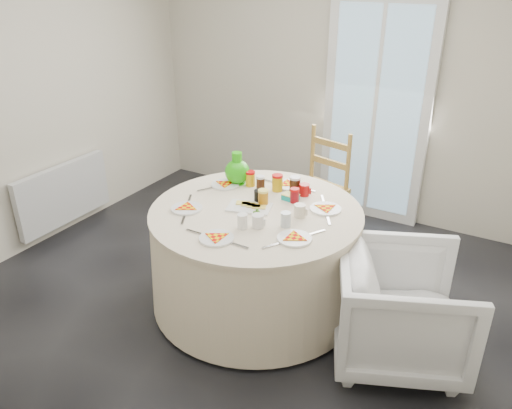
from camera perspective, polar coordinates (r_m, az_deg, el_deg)
The scene contains 14 objects.
floor at distance 3.83m, azimuth -2.99°, elevation -11.11°, with size 4.00×4.00×0.00m, color black.
wall_back at distance 4.96m, azimuth 9.52°, elevation 13.83°, with size 4.00×0.02×2.60m, color #BCB5A3.
wall_left at distance 4.60m, azimuth -25.33°, elevation 10.84°, with size 0.02×4.00×2.60m, color #BCB5A3.
glass_door at distance 4.85m, azimuth 13.56°, elevation 10.17°, with size 1.00×0.08×2.10m, color silver.
radiator at distance 4.94m, azimuth -21.12°, elevation 1.13°, with size 0.07×1.00×0.55m, color silver.
table at distance 3.64m, azimuth 0.00°, elevation -6.04°, with size 1.52×1.52×0.77m, color beige.
wooden_chair at distance 4.44m, azimuth 6.76°, elevation 1.32°, with size 0.46×0.44×1.02m, color #A78F43, non-canonical shape.
armchair at distance 3.27m, azimuth 16.32°, elevation -11.01°, with size 0.78×0.73×0.80m, color silver.
place_settings at distance 3.45m, azimuth 0.00°, elevation -0.45°, with size 1.18×1.18×0.02m, color white, non-canonical shape.
jar_cluster at distance 3.68m, azimuth 1.67°, elevation 2.12°, with size 0.48×0.24×0.14m, color olive, non-canonical shape.
butter_tub at distance 3.60m, azimuth 3.96°, elevation 0.88°, with size 0.12×0.08×0.05m, color #089798.
green_pitcher at distance 3.84m, azimuth -2.17°, elevation 3.95°, with size 0.19×0.19×0.25m, color #24B20C, non-canonical shape.
cheese_platter at distance 3.47m, azimuth -0.76°, elevation -0.24°, with size 0.30×0.19×0.04m, color white, non-canonical shape.
mugs_glasses at distance 3.38m, azimuth 2.06°, elevation -0.33°, with size 0.59×0.59×0.11m, color #A09FA0, non-canonical shape.
Camera 1 is at (1.69, -2.56, 2.29)m, focal length 35.00 mm.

